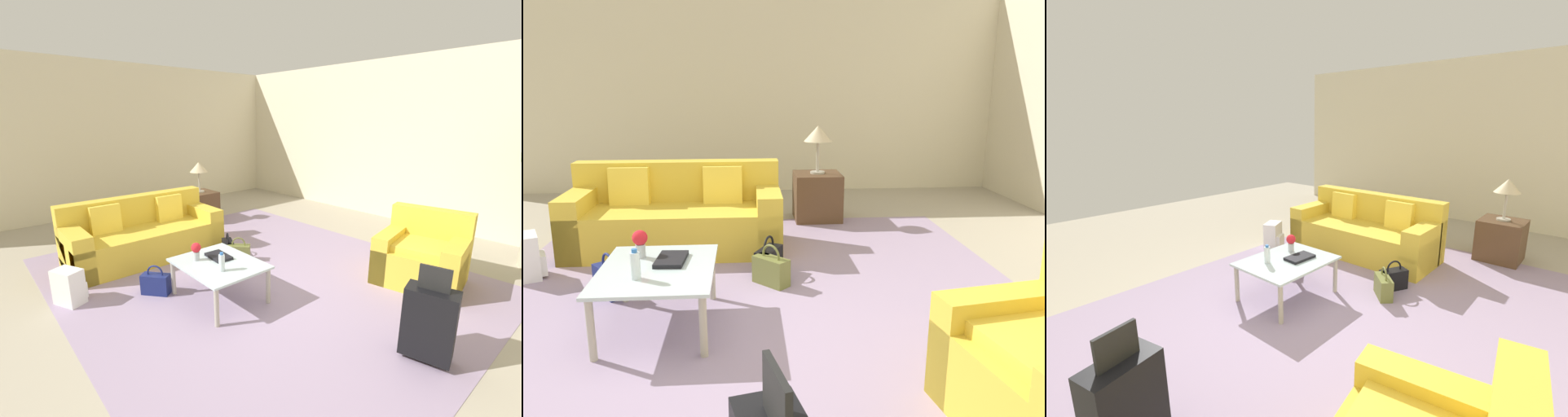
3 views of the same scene
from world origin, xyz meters
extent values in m
plane|color=#A89E89|center=(0.00, 0.00, 0.00)|extent=(12.00, 12.00, 0.00)
cube|color=beige|center=(0.00, 4.06, 1.55)|extent=(10.24, 0.12, 3.10)
cube|color=beige|center=(-5.06, 0.00, 1.55)|extent=(0.12, 8.00, 3.10)
cube|color=#9984A3|center=(-0.60, 0.20, 0.00)|extent=(5.20, 4.40, 0.01)
cube|color=gold|center=(-2.10, -0.60, 0.23)|extent=(0.91, 2.12, 0.45)
cube|color=gold|center=(-2.44, -0.60, 0.43)|extent=(0.22, 2.12, 0.87)
cube|color=gold|center=(-2.10, 0.34, 0.31)|extent=(0.91, 0.24, 0.62)
cube|color=gold|center=(-2.10, -1.54, 0.31)|extent=(0.91, 0.24, 0.62)
cube|color=yellow|center=(-2.28, -0.12, 0.63)|extent=(0.15, 0.40, 0.41)
cube|color=yellow|center=(-2.28, -1.08, 0.63)|extent=(0.15, 0.40, 0.41)
cube|color=gold|center=(0.90, 1.60, 0.22)|extent=(1.09, 1.03, 0.44)
cube|color=gold|center=(0.84, 1.93, 0.44)|extent=(0.98, 0.36, 0.88)
cube|color=gold|center=(1.27, 1.67, 0.30)|extent=(0.35, 0.89, 0.60)
cube|color=gold|center=(0.53, 1.53, 0.30)|extent=(0.35, 0.89, 0.60)
cube|color=yellow|center=(0.91, 1.55, 0.48)|extent=(0.81, 0.73, 0.08)
cube|color=silver|center=(-0.40, -0.50, 0.43)|extent=(0.97, 0.78, 0.02)
cylinder|color=#ADA899|center=(-0.84, -0.16, 0.21)|extent=(0.05, 0.05, 0.42)
cylinder|color=#ADA899|center=(0.04, -0.16, 0.21)|extent=(0.05, 0.05, 0.42)
cylinder|color=#ADA899|center=(-0.84, -0.84, 0.21)|extent=(0.05, 0.05, 0.42)
cylinder|color=#ADA899|center=(0.04, -0.84, 0.21)|extent=(0.05, 0.05, 0.42)
cylinder|color=silver|center=(-0.20, -0.60, 0.53)|extent=(0.06, 0.06, 0.18)
cylinder|color=#2D6BBC|center=(-0.20, -0.60, 0.63)|extent=(0.04, 0.04, 0.02)
cube|color=black|center=(-0.52, -0.42, 0.45)|extent=(0.33, 0.22, 0.03)
cylinder|color=#B2B7BC|center=(-0.62, -0.65, 0.49)|extent=(0.07, 0.07, 0.10)
sphere|color=red|center=(-0.62, -0.65, 0.59)|extent=(0.11, 0.11, 0.11)
cube|color=#513823|center=(-3.20, 1.00, 0.29)|extent=(0.57, 0.57, 0.58)
cylinder|color=#ADA899|center=(-3.20, 1.00, 0.59)|extent=(0.18, 0.18, 0.02)
cylinder|color=#ADA899|center=(-3.20, 1.00, 0.79)|extent=(0.04, 0.04, 0.37)
cone|color=beige|center=(-3.20, 1.00, 1.07)|extent=(0.34, 0.34, 0.19)
cube|color=black|center=(1.60, 0.20, 0.35)|extent=(0.44, 0.31, 0.60)
cube|color=black|center=(1.60, 0.20, 0.75)|extent=(0.24, 0.08, 0.20)
cylinder|color=black|center=(1.46, 0.17, 0.03)|extent=(0.03, 0.05, 0.05)
cylinder|color=black|center=(1.74, 0.23, 0.03)|extent=(0.03, 0.05, 0.05)
cube|color=olive|center=(-1.10, 0.32, 0.12)|extent=(0.33, 0.32, 0.24)
torus|color=olive|center=(-1.10, 0.32, 0.26)|extent=(0.15, 0.15, 0.20)
cube|color=navy|center=(-0.98, -0.99, 0.12)|extent=(0.34, 0.31, 0.24)
torus|color=navy|center=(-0.98, -0.99, 0.26)|extent=(0.16, 0.14, 0.20)
cube|color=black|center=(-1.35, 0.31, 0.12)|extent=(0.35, 0.27, 0.24)
torus|color=black|center=(-1.35, 0.31, 0.26)|extent=(0.18, 0.11, 0.20)
cube|color=white|center=(-1.40, -1.80, 0.20)|extent=(0.36, 0.31, 0.40)
cube|color=white|center=(-1.45, -1.69, 0.12)|extent=(0.22, 0.14, 0.18)
camera|label=1|loc=(2.58, -2.52, 1.99)|focal=24.00mm
camera|label=2|loc=(2.94, 0.12, 1.67)|focal=35.00mm
camera|label=3|loc=(2.15, 2.04, 1.90)|focal=24.00mm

